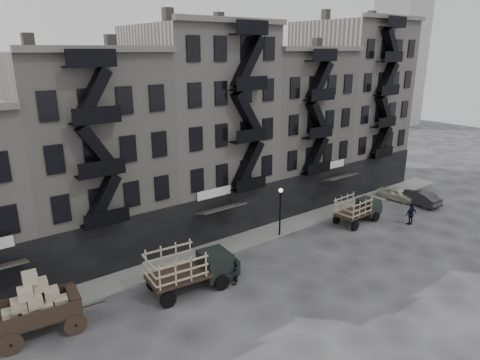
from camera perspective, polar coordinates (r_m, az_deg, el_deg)
ground at (r=33.09m, az=4.46°, el=-10.29°), size 140.00×140.00×0.00m
sidewalk at (r=35.63m, az=0.42°, el=-8.01°), size 55.00×2.50×0.15m
building_midwest at (r=33.92m, az=-19.62°, el=2.99°), size 10.00×11.35×16.20m
building_center at (r=37.84m, az=-5.24°, el=6.85°), size 10.00×11.35×18.20m
building_mideast at (r=44.07m, az=5.93°, el=6.97°), size 10.00×11.35×16.20m
building_east at (r=51.15m, az=14.32°, el=9.64°), size 10.00×11.35×19.20m
lamp_post at (r=35.57m, az=5.40°, el=-3.40°), size 0.36×0.36×4.28m
wagon at (r=26.52m, az=-25.66°, el=-14.26°), size 4.67×2.85×3.76m
stake_truck_west at (r=28.47m, az=-6.59°, el=-11.24°), size 6.25×2.99×3.05m
stake_truck_east at (r=40.23m, az=15.54°, el=-3.47°), size 5.28×2.38×2.60m
car_east at (r=47.58m, az=20.15°, el=-1.76°), size 2.04×4.02×1.31m
car_far at (r=47.09m, az=22.66°, el=-2.12°), size 1.96×4.66×1.50m
pedestrian_mid at (r=29.24m, az=-0.89°, el=-12.12°), size 1.13×1.13×1.85m
policeman at (r=41.37m, az=21.85°, el=-4.25°), size 1.25×0.75×1.99m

